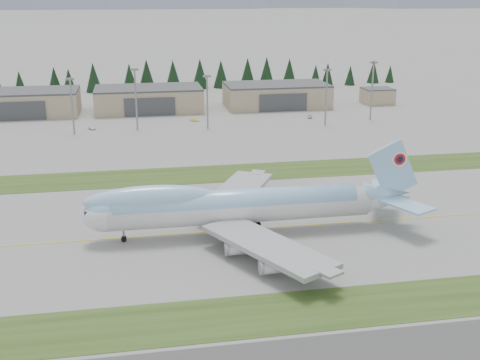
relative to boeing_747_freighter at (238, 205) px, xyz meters
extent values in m
plane|color=slate|center=(0.59, 1.93, -6.72)|extent=(7000.00, 7000.00, 0.00)
cube|color=#2B3F16|center=(0.59, -36.07, -6.72)|extent=(400.00, 14.00, 0.08)
cube|color=#2B3F16|center=(0.59, 46.93, -6.72)|extent=(400.00, 18.00, 0.08)
cube|color=gold|center=(0.59, 1.93, -6.72)|extent=(400.00, 0.40, 0.02)
cylinder|color=silver|center=(0.77, 0.00, -0.66)|extent=(58.52, 6.87, 6.79)
cylinder|color=#8FC0EA|center=(-0.28, 0.00, 0.60)|extent=(54.34, 6.35, 6.27)
ellipsoid|color=silver|center=(-28.49, 0.04, -0.66)|extent=(10.88, 6.81, 6.79)
ellipsoid|color=#8FC0EA|center=(-28.49, 0.04, 0.60)|extent=(9.10, 5.77, 5.76)
ellipsoid|color=#8FC0EA|center=(-19.08, 0.03, 2.58)|extent=(28.85, 5.81, 6.27)
cube|color=#0C1433|center=(-32.14, 0.04, 0.70)|extent=(2.24, 2.72, 1.35)
cone|color=silver|center=(35.25, -0.05, -0.66)|extent=(12.55, 6.67, 6.66)
cone|color=#8FC0EA|center=(35.25, -0.05, 0.60)|extent=(11.50, 6.08, 6.06)
cube|color=#8FC0EA|center=(36.29, -0.05, 6.45)|extent=(12.65, 0.64, 14.42)
cylinder|color=silver|center=(37.55, 0.36, 8.95)|extent=(3.76, 0.21, 3.76)
cylinder|color=red|center=(37.55, 0.47, 8.95)|extent=(2.72, 0.21, 2.72)
cylinder|color=#0C1433|center=(37.55, 0.57, 8.95)|extent=(1.57, 0.21, 1.57)
cube|color=#8FC0EA|center=(37.35, 6.22, -0.03)|extent=(10.55, 13.07, 0.48)
cube|color=#8FC0EA|center=(37.33, -6.32, -0.03)|extent=(10.53, 13.06, 0.48)
cube|color=gray|center=(2.88, 17.24, -2.54)|extent=(23.51, 32.33, 1.04)
cube|color=gray|center=(2.83, -17.24, -2.54)|extent=(23.45, 32.34, 1.04)
cylinder|color=silver|center=(-1.93, 13.06, -4.52)|extent=(5.44, 2.62, 2.61)
cylinder|color=silver|center=(3.20, 22.77, -4.52)|extent=(5.44, 2.62, 2.61)
cylinder|color=silver|center=(-1.97, -13.06, -4.52)|extent=(5.44, 2.62, 2.61)
cylinder|color=silver|center=(3.14, -22.78, -4.52)|extent=(5.44, 2.62, 2.61)
cylinder|color=gray|center=(-25.35, 0.04, -5.46)|extent=(0.46, 0.46, 2.51)
cylinder|color=gray|center=(-0.79, 3.14, -5.36)|extent=(0.59, 0.59, 2.72)
cylinder|color=gray|center=(-0.80, -3.13, -5.36)|extent=(0.59, 0.59, 2.72)
cylinder|color=gray|center=(4.43, 3.13, -5.36)|extent=(0.59, 0.59, 2.72)
cylinder|color=gray|center=(4.42, -3.14, -5.36)|extent=(0.59, 0.59, 2.72)
cylinder|color=black|center=(-25.35, -0.38, -6.14)|extent=(1.15, 0.37, 1.15)
cylinder|color=black|center=(-25.35, 0.45, -6.14)|extent=(1.15, 0.37, 1.15)
cylinder|color=black|center=(-0.79, 3.14, -6.09)|extent=(1.25, 0.52, 1.25)
cylinder|color=black|center=(-0.80, -3.13, -6.09)|extent=(1.25, 0.52, 1.25)
cylinder|color=black|center=(4.43, 3.13, -6.09)|extent=(1.25, 0.52, 1.25)
cylinder|color=black|center=(4.42, -3.14, -6.09)|extent=(1.25, 0.52, 1.25)
cube|color=tan|center=(-69.41, 151.93, -1.72)|extent=(48.00, 26.00, 10.00)
cube|color=#393B3F|center=(-69.41, 151.93, 3.68)|extent=(48.00, 26.00, 0.80)
cube|color=#393B3F|center=(-69.41, 138.63, -2.72)|extent=(22.08, 0.60, 8.00)
cube|color=tan|center=(-14.41, 151.93, -1.72)|extent=(48.00, 26.00, 10.00)
cube|color=#393B3F|center=(-14.41, 151.93, 3.68)|extent=(48.00, 26.00, 0.80)
cube|color=#393B3F|center=(-14.41, 138.63, -2.72)|extent=(22.08, 0.60, 8.00)
cube|color=tan|center=(45.59, 151.93, -1.72)|extent=(48.00, 26.00, 10.00)
cube|color=#393B3F|center=(45.59, 151.93, 3.68)|extent=(48.00, 26.00, 0.80)
cube|color=#393B3F|center=(45.59, 138.63, -2.72)|extent=(22.08, 0.60, 8.00)
cube|color=tan|center=(95.59, 149.93, -3.22)|extent=(14.00, 12.00, 7.00)
cube|color=#393B3F|center=(95.59, 149.93, 0.58)|extent=(14.00, 12.00, 0.60)
cylinder|color=gray|center=(-44.45, 109.41, 3.55)|extent=(0.70, 0.70, 20.54)
cube|color=gray|center=(-44.45, 109.41, 14.22)|extent=(3.20, 3.20, 0.80)
cylinder|color=gray|center=(-20.41, 113.07, 4.85)|extent=(0.70, 0.70, 23.14)
cube|color=gray|center=(-20.41, 113.07, 16.83)|extent=(3.20, 3.20, 0.80)
cylinder|color=gray|center=(7.23, 109.21, 3.49)|extent=(0.70, 0.70, 20.41)
cube|color=gray|center=(7.23, 109.21, 14.09)|extent=(3.20, 3.20, 0.80)
cylinder|color=gray|center=(55.61, 107.94, 4.22)|extent=(0.70, 0.70, 21.89)
cube|color=gray|center=(55.61, 107.94, 15.57)|extent=(3.20, 3.20, 0.80)
cylinder|color=gray|center=(77.59, 113.96, 5.16)|extent=(0.70, 0.70, 23.76)
cube|color=gray|center=(77.59, 113.96, 17.44)|extent=(3.20, 3.20, 0.80)
imported|color=white|center=(-38.26, 115.52, -6.72)|extent=(3.54, 4.18, 1.35)
imported|color=yellow|center=(3.54, 124.30, -6.72)|extent=(3.89, 3.13, 1.24)
imported|color=#9C9B9F|center=(53.33, 122.23, -6.72)|extent=(2.79, 4.53, 1.22)
cone|color=black|center=(-80.79, 214.77, -0.82)|extent=(6.60, 6.60, 11.79)
cone|color=black|center=(-62.82, 215.87, 0.05)|extent=(7.58, 7.58, 13.53)
cone|color=black|center=(-54.69, 210.25, -0.13)|extent=(7.38, 7.38, 13.17)
cone|color=black|center=(-41.73, 210.08, 1.20)|extent=(8.86, 8.86, 15.83)
cone|color=black|center=(-22.59, 214.01, 0.63)|extent=(8.23, 8.23, 14.70)
cone|color=black|center=(-13.07, 217.83, 1.49)|extent=(9.19, 9.19, 16.41)
cone|color=black|center=(1.27, 212.60, 1.44)|extent=(9.14, 9.14, 16.32)
cone|color=black|center=(16.37, 213.23, 1.60)|extent=(9.32, 9.32, 16.64)
cone|color=black|center=(28.30, 213.69, 1.12)|extent=(8.78, 8.78, 15.67)
cone|color=black|center=(44.37, 217.55, 1.39)|extent=(9.08, 9.08, 16.22)
cone|color=black|center=(55.14, 215.48, 1.61)|extent=(9.33, 9.33, 16.65)
cone|color=black|center=(68.84, 216.41, 1.11)|extent=(8.77, 8.77, 15.65)
cone|color=black|center=(83.46, 212.25, -0.69)|extent=(6.75, 6.75, 12.06)
cone|color=black|center=(91.10, 213.46, -0.30)|extent=(7.19, 7.19, 12.84)
cone|color=black|center=(103.77, 210.35, -1.00)|extent=(6.40, 6.40, 11.43)
cone|color=black|center=(120.58, 216.56, 0.13)|extent=(7.67, 7.67, 13.70)
cone|color=black|center=(131.09, 216.30, -1.60)|extent=(5.74, 5.74, 10.24)
camera|label=1|loc=(-21.99, -124.16, 45.60)|focal=45.00mm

